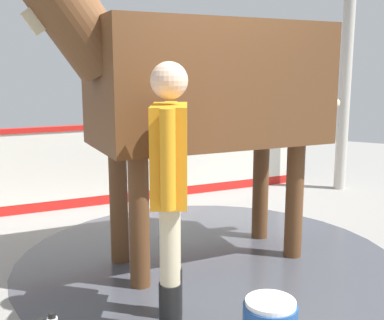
{
  "coord_description": "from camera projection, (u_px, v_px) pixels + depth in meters",
  "views": [
    {
      "loc": [
        -3.75,
        -2.01,
        1.69
      ],
      "look_at": [
        -0.64,
        -0.33,
        1.02
      ],
      "focal_mm": 44.74,
      "sensor_mm": 36.0,
      "label": 1
    }
  ],
  "objects": [
    {
      "name": "ground_plane",
      "position": [
        193.0,
        253.0,
        4.5
      ],
      "size": [
        16.0,
        16.0,
        0.02
      ],
      "primitive_type": "cube",
      "color": "gray"
    },
    {
      "name": "wet_patch",
      "position": [
        207.0,
        258.0,
        4.35
      ],
      "size": [
        3.42,
        3.42,
        0.0
      ],
      "primitive_type": "cylinder",
      "color": "#42444C",
      "rests_on": "ground"
    },
    {
      "name": "barrier_wall",
      "position": [
        132.0,
        165.0,
        6.19
      ],
      "size": [
        4.32,
        3.25,
        1.02
      ],
      "color": "silver",
      "rests_on": "ground"
    },
    {
      "name": "roof_post_far",
      "position": [
        345.0,
        87.0,
        6.64
      ],
      "size": [
        0.16,
        0.16,
        2.89
      ],
      "primitive_type": "cylinder",
      "color": "#B7B2A8",
      "rests_on": "ground"
    },
    {
      "name": "horse",
      "position": [
        196.0,
        83.0,
        4.01
      ],
      "size": [
        2.79,
        2.24,
        2.7
      ],
      "rotation": [
        0.0,
        0.0,
        2.5
      ],
      "color": "brown",
      "rests_on": "ground"
    },
    {
      "name": "handler",
      "position": [
        170.0,
        178.0,
        3.04
      ],
      "size": [
        0.62,
        0.44,
        1.74
      ],
      "rotation": [
        0.0,
        0.0,
        5.22
      ],
      "color": "black",
      "rests_on": "ground"
    }
  ]
}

